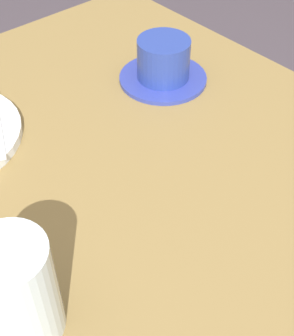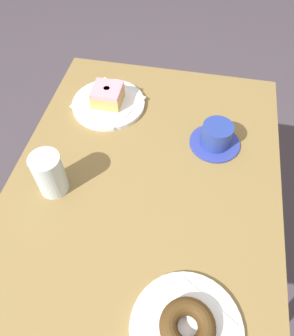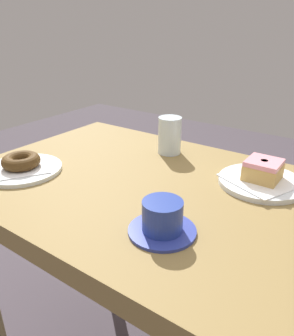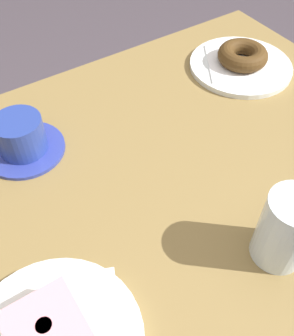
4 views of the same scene
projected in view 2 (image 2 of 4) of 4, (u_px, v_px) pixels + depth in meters
The scene contains 10 objects.
ground_plane at pixel (145, 284), 1.43m from camera, with size 6.00×6.00×0.00m, color #463E46.
table at pixel (143, 205), 0.88m from camera, with size 0.94×0.67×0.77m.
plate_chocolate_ring at pixel (186, 329), 0.61m from camera, with size 0.21×0.21×0.01m, color white.
napkin_chocolate_ring at pixel (187, 328), 0.60m from camera, with size 0.14×0.14×0.00m, color white.
donut_chocolate_ring at pixel (188, 326), 0.59m from camera, with size 0.10×0.10×0.03m, color #483014.
plate_glazed_square at pixel (109, 104), 0.97m from camera, with size 0.21×0.21×0.01m, color white.
napkin_glazed_square at pixel (108, 102), 0.97m from camera, with size 0.16×0.16×0.00m, color white.
donut_glazed_square at pixel (107, 95), 0.95m from camera, with size 0.08×0.08×0.05m.
water_glass at pixel (49, 174), 0.76m from camera, with size 0.07×0.07×0.11m, color silver.
coffee_cup at pixel (216, 136), 0.86m from camera, with size 0.14×0.14×0.07m.
Camera 2 is at (-0.44, -0.10, 1.44)m, focal length 35.17 mm.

